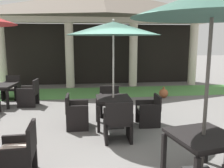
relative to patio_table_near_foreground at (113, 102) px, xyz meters
name	(u,v)px	position (x,y,z in m)	size (l,w,h in m)	color
ground_plane	(137,161)	(0.19, -1.88, -0.65)	(60.00, 60.00, 0.00)	slate
background_pavilion	(101,12)	(0.19, 5.58, 2.79)	(10.17, 3.03, 4.39)	beige
lawn_strip	(105,92)	(0.19, 4.13, -0.64)	(11.97, 2.12, 0.01)	#519347
patio_table_near_foreground	(113,102)	(0.00, 0.00, 0.00)	(0.87, 0.87, 0.75)	black
patio_umbrella_near_foreground	(113,30)	(0.00, 0.00, 1.77)	(2.27, 2.27, 2.67)	#2D2D2D
patio_chair_near_foreground_west	(76,112)	(-0.93, 0.02, -0.25)	(0.56, 0.64, 0.84)	black
patio_chair_near_foreground_south	(118,122)	(-0.02, -0.93, -0.22)	(0.60, 0.59, 0.92)	black
patio_chair_near_foreground_north	(110,102)	(0.02, 0.93, -0.25)	(0.60, 0.51, 0.84)	black
patio_chair_near_foreground_east	(149,111)	(0.93, -0.02, -0.27)	(0.56, 0.56, 0.79)	black
patio_table_mid_left	(203,141)	(1.06, -2.56, 0.00)	(1.08, 1.08, 0.74)	black
patio_umbrella_mid_left	(213,5)	(1.06, -2.56, 2.01)	(2.31, 2.31, 2.95)	#2D2D2D
patio_chair_mid_right_north	(11,89)	(-3.39, 3.39, -0.25)	(0.61, 0.62, 0.86)	black
patio_chair_mid_right_east	(29,94)	(-2.52, 2.31, -0.24)	(0.65, 0.62, 0.89)	black
patio_chair_far_back_east	(19,154)	(-1.79, -2.17, -0.24)	(0.57, 0.64, 0.89)	black
terracotta_urn	(164,93)	(2.32, 2.85, -0.47)	(0.34, 0.34, 0.43)	#9E5633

